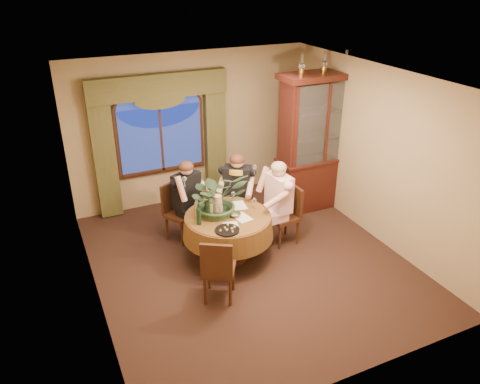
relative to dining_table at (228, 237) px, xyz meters
name	(u,v)px	position (x,y,z in m)	size (l,w,h in m)	color
floor	(249,261)	(0.24, -0.23, -0.38)	(5.00, 5.00, 0.00)	black
wall_back	(191,129)	(0.24, 2.27, 1.02)	(4.50, 4.50, 0.00)	tan
wall_right	(376,155)	(2.49, -0.23, 1.02)	(5.00, 5.00, 0.00)	tan
ceiling	(251,80)	(0.24, -0.23, 2.42)	(5.00, 5.00, 0.00)	white
window	(161,139)	(-0.36, 2.20, 0.92)	(1.62, 0.10, 1.32)	navy
arched_transom	(158,97)	(-0.36, 2.20, 1.71)	(1.60, 0.06, 0.44)	navy
drapery_left	(104,155)	(-1.39, 2.15, 0.80)	(0.38, 0.14, 2.32)	#4A4924
drapery_right	(215,139)	(0.67, 2.15, 0.80)	(0.38, 0.14, 2.32)	#4A4924
swag_valance	(158,86)	(-0.36, 2.12, 1.90)	(2.45, 0.16, 0.42)	#4A4924
dining_table	(228,237)	(0.00, 0.00, 0.00)	(1.39, 1.39, 0.75)	maroon
china_cabinet	(318,143)	(2.20, 0.98, 0.88)	(1.54, 0.60, 2.50)	black
oil_lamp_left	(302,64)	(1.76, 0.98, 2.30)	(0.11, 0.11, 0.34)	#A5722D
oil_lamp_center	(324,62)	(2.20, 0.98, 2.30)	(0.11, 0.11, 0.34)	#A5722D
oil_lamp_right	(346,60)	(2.64, 0.98, 2.30)	(0.11, 0.11, 0.34)	#A5722D
chair_right	(284,216)	(1.00, 0.06, 0.10)	(0.42, 0.42, 0.96)	black
chair_back_right	(239,202)	(0.54, 0.80, 0.10)	(0.42, 0.42, 0.96)	black
chair_back	(181,213)	(-0.48, 0.85, 0.10)	(0.42, 0.42, 0.96)	black
chair_front_left	(219,268)	(-0.49, -0.83, 0.10)	(0.42, 0.42, 0.96)	black
person_pink	(278,203)	(0.91, 0.08, 0.35)	(0.52, 0.47, 1.44)	beige
person_back	(187,201)	(-0.37, 0.82, 0.32)	(0.50, 0.46, 1.39)	black
person_scarf	(237,193)	(0.48, 0.71, 0.33)	(0.51, 0.46, 1.41)	black
stoneware_vase	(218,205)	(-0.12, 0.10, 0.53)	(0.17, 0.17, 0.31)	tan
centerpiece_plant	(217,177)	(-0.10, 0.15, 0.96)	(0.88, 0.97, 0.76)	#32512F
olive_bowl	(235,215)	(0.09, -0.08, 0.40)	(0.17, 0.17, 0.05)	#4D5C30
cheese_platter	(227,230)	(-0.19, -0.41, 0.39)	(0.35, 0.35, 0.02)	black
wine_bottle_0	(207,209)	(-0.32, 0.02, 0.54)	(0.07, 0.07, 0.33)	black
wine_bottle_1	(197,208)	(-0.44, 0.13, 0.54)	(0.07, 0.07, 0.33)	tan
wine_bottle_2	(199,214)	(-0.48, -0.06, 0.54)	(0.07, 0.07, 0.33)	black
wine_bottle_3	(211,208)	(-0.26, 0.03, 0.54)	(0.07, 0.07, 0.33)	tan
wine_bottle_4	(207,204)	(-0.26, 0.19, 0.54)	(0.07, 0.07, 0.33)	black
tasting_paper_0	(242,217)	(0.16, -0.15, 0.38)	(0.21, 0.30, 0.00)	white
tasting_paper_1	(239,205)	(0.28, 0.22, 0.38)	(0.21, 0.30, 0.00)	white
tasting_paper_2	(231,227)	(-0.09, -0.34, 0.38)	(0.21, 0.30, 0.00)	white
wine_glass_person_pink	(254,203)	(0.46, 0.04, 0.46)	(0.07, 0.07, 0.18)	silver
wine_glass_person_back	(206,201)	(-0.19, 0.42, 0.46)	(0.07, 0.07, 0.18)	silver
wine_glass_person_scarf	(233,197)	(0.26, 0.38, 0.46)	(0.07, 0.07, 0.18)	silver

